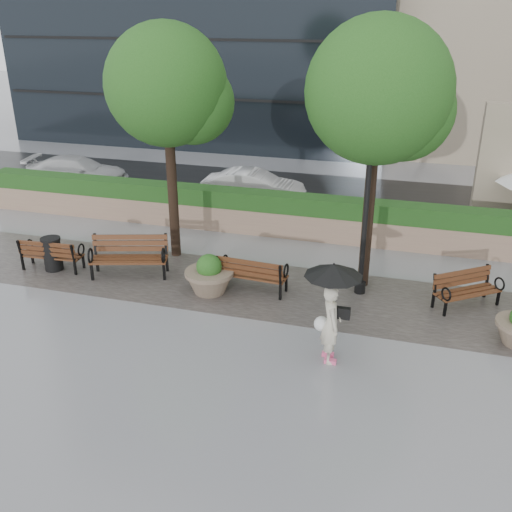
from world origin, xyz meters
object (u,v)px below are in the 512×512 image
(car_right, at_px, (254,187))
(trash_bin, at_px, (53,255))
(planter_left, at_px, (209,278))
(pedestrian, at_px, (332,303))
(bench_3, at_px, (466,297))
(car_left, at_px, (78,171))
(bench_2, at_px, (252,281))
(lamppost, at_px, (364,230))
(bench_1, at_px, (130,265))
(bench_0, at_px, (53,260))

(car_right, bearing_deg, trash_bin, 149.74)
(planter_left, distance_m, pedestrian, 4.17)
(bench_3, distance_m, pedestrian, 4.39)
(planter_left, height_order, pedestrian, pedestrian)
(car_right, bearing_deg, bench_3, -134.64)
(car_right, bearing_deg, car_left, 84.60)
(bench_2, height_order, lamppost, lamppost)
(bench_2, bearing_deg, planter_left, 24.64)
(planter_left, xyz_separation_m, lamppost, (3.70, 1.05, 1.30))
(bench_1, height_order, bench_2, bench_1)
(planter_left, relative_size, pedestrian, 0.58)
(bench_2, bearing_deg, car_left, -33.00)
(bench_2, bearing_deg, bench_0, 6.74)
(bench_3, distance_m, planter_left, 6.35)
(planter_left, distance_m, car_right, 7.44)
(bench_0, height_order, bench_1, bench_1)
(bench_2, bearing_deg, pedestrian, 137.44)
(planter_left, bearing_deg, car_left, 138.48)
(bench_0, height_order, bench_3, bench_0)
(bench_0, bearing_deg, bench_2, 178.52)
(lamppost, bearing_deg, bench_2, -166.01)
(car_right, bearing_deg, planter_left, -175.82)
(bench_3, xyz_separation_m, car_right, (-7.26, 6.34, 0.36))
(bench_1, distance_m, pedestrian, 6.46)
(bench_2, xyz_separation_m, car_right, (-2.02, 6.98, 0.34))
(bench_3, height_order, car_right, car_right)
(bench_3, xyz_separation_m, car_left, (-14.86, 6.59, 0.33))
(bench_1, distance_m, car_left, 9.55)
(bench_0, relative_size, planter_left, 1.38)
(bench_1, xyz_separation_m, pedestrian, (5.87, -2.50, 0.98))
(car_left, bearing_deg, bench_0, -163.53)
(bench_2, bearing_deg, lamppost, -162.08)
(bench_1, bearing_deg, bench_0, 169.00)
(planter_left, xyz_separation_m, pedestrian, (3.45, -2.17, 0.90))
(bench_2, relative_size, lamppost, 0.47)
(bench_3, xyz_separation_m, trash_bin, (-10.93, -0.94, 0.19))
(planter_left, height_order, car_right, car_right)
(bench_3, height_order, lamppost, lamppost)
(trash_bin, bearing_deg, pedestrian, -15.58)
(car_left, distance_m, car_right, 7.60)
(pedestrian, bearing_deg, lamppost, -24.74)
(bench_3, distance_m, lamppost, 2.94)
(bench_0, distance_m, bench_3, 11.00)
(bench_1, xyz_separation_m, car_right, (1.43, 7.03, 0.30))
(bench_0, height_order, car_right, car_right)
(trash_bin, bearing_deg, bench_2, 2.99)
(bench_1, height_order, planter_left, bench_1)
(bench_3, relative_size, planter_left, 1.36)
(lamppost, height_order, pedestrian, lamppost)
(trash_bin, xyz_separation_m, pedestrian, (8.11, -2.26, 0.86))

